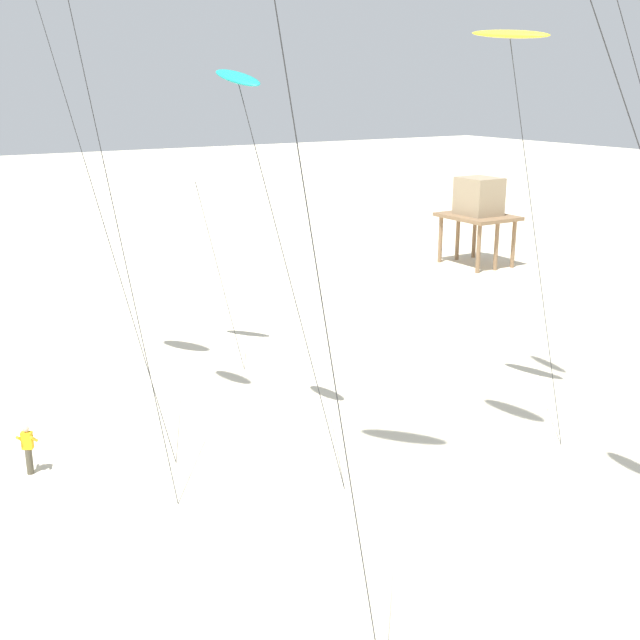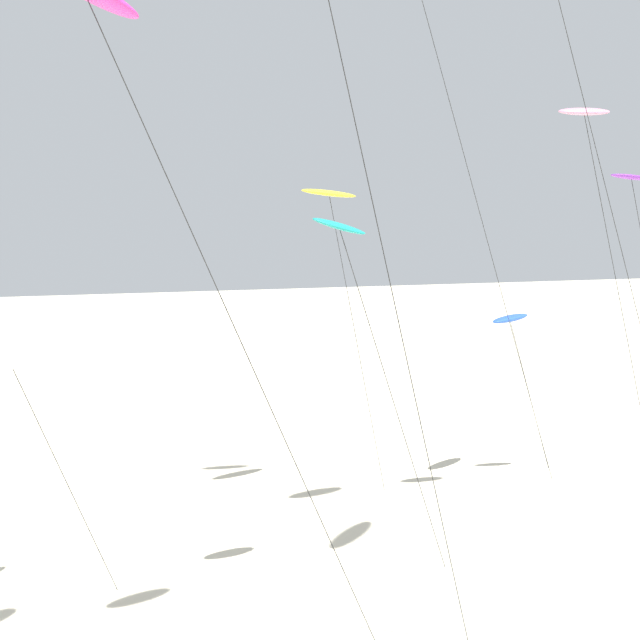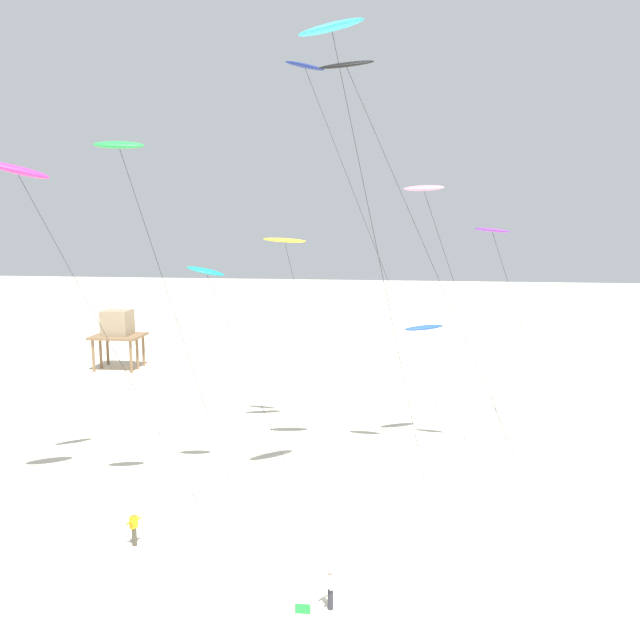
{
  "view_description": "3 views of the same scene",
  "coord_description": "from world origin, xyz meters",
  "views": [
    {
      "loc": [
        17.82,
        -2.0,
        12.13
      ],
      "look_at": [
        -3.68,
        11.24,
        4.63
      ],
      "focal_mm": 45.07,
      "sensor_mm": 36.0,
      "label": 1
    },
    {
      "loc": [
        -14.23,
        -13.34,
        12.31
      ],
      "look_at": [
        -5.08,
        12.01,
        9.0
      ],
      "focal_mm": 43.66,
      "sensor_mm": 36.0,
      "label": 2
    },
    {
      "loc": [
        4.89,
        -23.92,
        15.14
      ],
      "look_at": [
        0.29,
        13.91,
        8.95
      ],
      "focal_mm": 35.57,
      "sensor_mm": 36.0,
      "label": 3
    }
  ],
  "objects": [
    {
      "name": "kite_yellow",
      "position": [
        -2.53,
        17.84,
        13.52
      ],
      "size": [
        4.52,
        1.47,
        13.91
      ],
      "color": "yellow",
      "rests_on": "ground"
    },
    {
      "name": "kite_pink",
      "position": [
        6.38,
        12.74,
        16.53
      ],
      "size": [
        7.19,
        1.86,
        17.02
      ],
      "color": "pink",
      "rests_on": "ground"
    },
    {
      "name": "kite_white",
      "position": [
        -15.13,
        11.88,
        8.0
      ],
      "size": [
        4.17,
        1.82,
        8.42
      ],
      "color": "white",
      "rests_on": "ground"
    },
    {
      "name": "kite_blue",
      "position": [
        6.78,
        18.12,
        7.85
      ],
      "size": [
        4.44,
        1.79,
        8.11
      ],
      "color": "blue",
      "rests_on": "ground"
    },
    {
      "name": "kite_purple",
      "position": [
        10.52,
        14.6,
        14.08
      ],
      "size": [
        6.27,
        1.62,
        14.61
      ],
      "color": "purple",
      "rests_on": "ground"
    },
    {
      "name": "kite_teal",
      "position": [
        -5.33,
        9.34,
        12.08
      ],
      "size": [
        5.61,
        1.64,
        12.67
      ],
      "color": "teal",
      "rests_on": "ground"
    }
  ]
}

